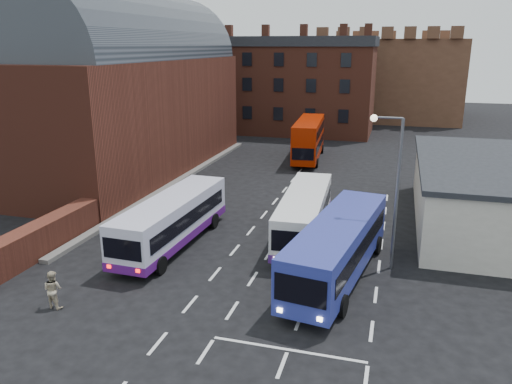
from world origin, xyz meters
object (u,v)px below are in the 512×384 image
(bus_white_inbound, at_px, (304,212))
(bus_red_double, at_px, (309,139))
(bus_blue, at_px, (338,245))
(street_lamp, at_px, (392,179))
(pedestrian_beige, at_px, (53,289))
(bus_white_outbound, at_px, (172,217))

(bus_white_inbound, height_order, bus_red_double, bus_red_double)
(bus_white_inbound, distance_m, bus_red_double, 21.35)
(bus_blue, distance_m, street_lamp, 4.28)
(bus_blue, height_order, pedestrian_beige, bus_blue)
(street_lamp, xyz_separation_m, pedestrian_beige, (-14.01, -8.29, -3.94))
(bus_blue, bearing_deg, bus_white_outbound, -1.42)
(bus_white_inbound, xyz_separation_m, bus_red_double, (-3.54, 21.05, 0.50))
(bus_white_inbound, bearing_deg, bus_white_outbound, 20.93)
(bus_blue, bearing_deg, street_lamp, -131.94)
(bus_red_double, xyz_separation_m, pedestrian_beige, (-5.56, -32.33, -1.27))
(bus_white_outbound, height_order, street_lamp, street_lamp)
(street_lamp, bearing_deg, bus_white_outbound, -179.10)
(street_lamp, distance_m, pedestrian_beige, 16.75)
(bus_blue, bearing_deg, bus_white_inbound, -53.46)
(street_lamp, bearing_deg, bus_white_inbound, 148.71)
(bus_red_double, height_order, pedestrian_beige, bus_red_double)
(bus_white_inbound, height_order, street_lamp, street_lamp)
(bus_white_outbound, xyz_separation_m, bus_blue, (9.70, -1.72, 0.09))
(pedestrian_beige, bearing_deg, bus_blue, -146.87)
(bus_white_inbound, bearing_deg, pedestrian_beige, 47.95)
(bus_white_inbound, distance_m, pedestrian_beige, 14.51)
(pedestrian_beige, bearing_deg, street_lamp, -144.89)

